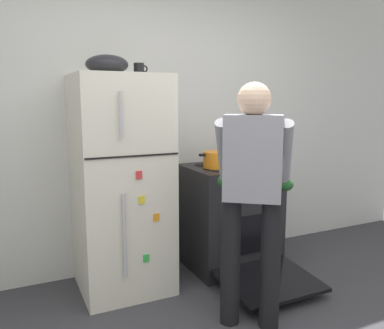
# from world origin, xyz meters

# --- Properties ---
(kitchen_wall_back) EXTENTS (6.00, 0.10, 2.70)m
(kitchen_wall_back) POSITION_xyz_m (0.00, 1.95, 1.35)
(kitchen_wall_back) COLOR silver
(kitchen_wall_back) RESTS_ON ground
(refrigerator) EXTENTS (0.68, 0.72, 1.68)m
(refrigerator) POSITION_xyz_m (-0.43, 1.57, 0.84)
(refrigerator) COLOR silver
(refrigerator) RESTS_ON ground
(stove_range) EXTENTS (0.76, 1.22, 0.92)m
(stove_range) POSITION_xyz_m (0.55, 1.55, 0.45)
(stove_range) COLOR black
(stove_range) RESTS_ON ground
(person_cook) EXTENTS (0.64, 0.67, 1.60)m
(person_cook) POSITION_xyz_m (0.19, 0.69, 0.95)
(person_cook) COLOR black
(person_cook) RESTS_ON ground
(red_pot) EXTENTS (0.34, 0.24, 0.14)m
(red_pot) POSITION_xyz_m (0.39, 1.52, 0.99)
(red_pot) COLOR orange
(red_pot) RESTS_ON stove_range
(coffee_mug) EXTENTS (0.11, 0.08, 0.10)m
(coffee_mug) POSITION_xyz_m (-0.25, 1.62, 1.72)
(coffee_mug) COLOR black
(coffee_mug) RESTS_ON refrigerator
(pepper_mill) EXTENTS (0.05, 0.05, 0.15)m
(pepper_mill) POSITION_xyz_m (0.85, 1.77, 0.99)
(pepper_mill) COLOR brown
(pepper_mill) RESTS_ON stove_range
(mixing_bowl) EXTENTS (0.31, 0.31, 0.14)m
(mixing_bowl) POSITION_xyz_m (-0.51, 1.57, 1.75)
(mixing_bowl) COLOR black
(mixing_bowl) RESTS_ON refrigerator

